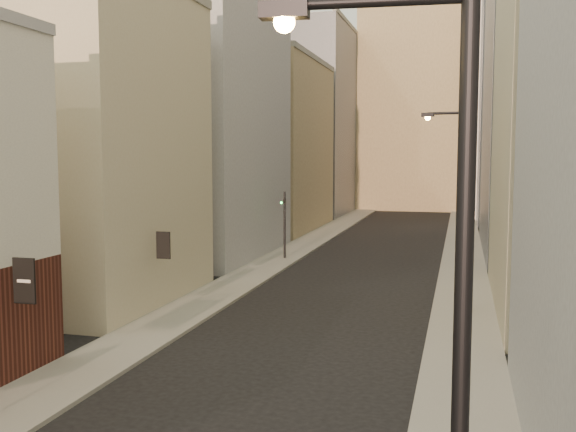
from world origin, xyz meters
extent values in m
cube|color=gray|center=(-6.50, 55.00, 0.07)|extent=(3.00, 140.00, 0.15)
cube|color=gray|center=(6.50, 55.00, 0.07)|extent=(3.00, 140.00, 0.15)
cube|color=black|center=(-7.30, 14.00, 3.60)|extent=(0.80, 0.08, 1.50)
cube|color=black|center=(-7.30, 24.00, 3.40)|extent=(0.70, 0.08, 1.30)
cube|color=tan|center=(-12.00, 26.00, 8.00)|extent=(8.00, 12.00, 16.00)
cube|color=gray|center=(-12.00, 42.00, 10.00)|extent=(8.00, 16.00, 20.00)
cube|color=#8C7A55|center=(-12.00, 60.00, 8.50)|extent=(8.00, 18.00, 17.00)
cube|color=gray|center=(-12.00, 80.00, 12.00)|extent=(8.00, 20.00, 24.00)
cube|color=gray|center=(12.00, 50.00, 13.00)|extent=(8.00, 20.00, 26.00)
cube|color=gray|center=(18.00, 78.00, 25.00)|extent=(20.00, 22.00, 50.00)
cube|color=#8C7A55|center=(-1.00, 92.00, 14.00)|extent=(14.00, 14.00, 28.00)
cube|color=silver|center=(10.00, 78.00, 17.00)|extent=(8.00, 8.00, 34.00)
cylinder|color=black|center=(6.30, 4.00, 4.67)|extent=(0.21, 0.21, 9.35)
cylinder|color=black|center=(5.27, 3.92, 9.35)|extent=(2.08, 0.28, 0.12)
cube|color=black|center=(4.23, 3.84, 9.30)|extent=(0.59, 0.27, 0.19)
sphere|color=#F1A33C|center=(4.23, 3.84, 9.16)|extent=(0.25, 0.25, 0.25)
cylinder|color=black|center=(6.72, 28.02, 4.82)|extent=(0.21, 0.21, 9.64)
cylinder|color=black|center=(5.66, 28.19, 9.64)|extent=(2.14, 0.46, 0.13)
cube|color=black|center=(4.61, 28.35, 9.58)|extent=(0.62, 0.32, 0.19)
sphere|color=#F1A33C|center=(4.61, 28.35, 9.44)|extent=(0.26, 0.26, 0.26)
cylinder|color=black|center=(-6.13, 41.33, 2.50)|extent=(0.16, 0.16, 5.00)
imported|color=black|center=(-6.13, 41.33, 4.20)|extent=(0.43, 0.43, 1.22)
sphere|color=#19E533|center=(-6.38, 41.33, 4.20)|extent=(0.16, 0.16, 0.16)
cylinder|color=black|center=(6.77, 38.15, 2.50)|extent=(0.16, 0.16, 5.00)
imported|color=black|center=(6.77, 38.15, 4.20)|extent=(0.77, 0.77, 1.35)
sphere|color=#19E533|center=(7.02, 38.15, 4.20)|extent=(0.16, 0.16, 0.16)
camera|label=1|loc=(6.25, -3.45, 7.63)|focal=40.00mm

